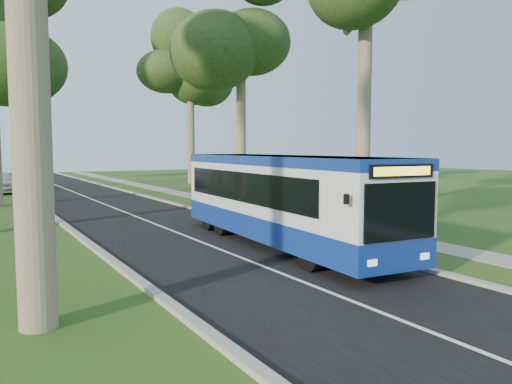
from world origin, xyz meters
TOP-DOWN VIEW (x-y plane):
  - ground at (0.00, 0.00)m, footprint 120.00×120.00m
  - road at (-3.50, 10.00)m, footprint 7.00×100.00m
  - kerb_east at (0.00, 10.00)m, footprint 0.25×100.00m
  - kerb_west at (-7.00, 10.00)m, footprint 0.25×100.00m
  - centre_line at (-3.50, 10.00)m, footprint 0.12×100.00m
  - footpath at (3.00, 10.00)m, footprint 1.50×100.00m
  - bus at (-1.37, 0.29)m, footprint 3.19×11.63m
  - bus_stop_sign at (0.31, -4.09)m, footprint 0.16×0.37m
  - bus_shelter at (1.74, 4.04)m, footprint 2.49×3.16m
  - litter_bin at (1.04, 3.93)m, footprint 0.52×0.52m
  - car_white at (-8.31, 27.51)m, footprint 2.58×5.09m
  - tree_east_c at (6.80, 18.00)m, footprint 5.20×5.20m
  - tree_east_d at (8.00, 30.00)m, footprint 5.20×5.20m

SIDE VIEW (x-z plane):
  - ground at x=0.00m, z-range 0.00..0.00m
  - road at x=-3.50m, z-range 0.00..0.02m
  - footpath at x=3.00m, z-range 0.00..0.02m
  - centre_line at x=-3.50m, z-range 0.02..0.02m
  - kerb_east at x=0.00m, z-range 0.00..0.12m
  - kerb_west at x=-7.00m, z-range 0.00..0.12m
  - litter_bin at x=1.04m, z-range 0.01..0.91m
  - car_white at x=-8.31m, z-range 0.00..1.66m
  - bus at x=-1.37m, z-range 0.05..3.10m
  - bus_stop_sign at x=0.31m, z-range 0.32..2.98m
  - bus_shelter at x=1.74m, z-range 0.49..2.89m
  - tree_east_d at x=8.00m, z-range 3.77..19.45m
  - tree_east_c at x=6.80m, z-range 3.78..19.50m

